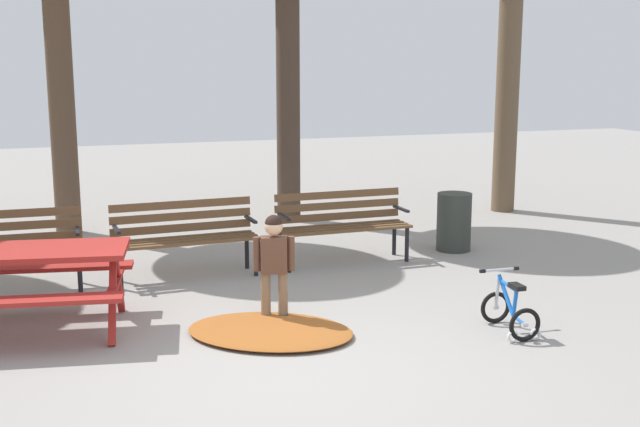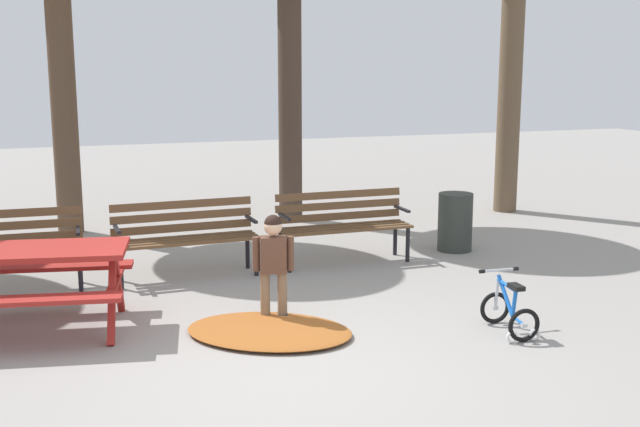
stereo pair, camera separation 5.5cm
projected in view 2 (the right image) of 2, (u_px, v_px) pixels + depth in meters
ground at (280, 369)px, 6.29m from camera, size 36.00×36.00×0.00m
picnic_table at (23, 268)px, 7.06m from camera, size 2.02×1.65×0.79m
park_bench_far_left at (4, 244)px, 8.34m from camera, size 1.62×0.51×0.85m
park_bench_left at (185, 232)px, 8.90m from camera, size 1.61×0.51×0.85m
park_bench_right at (342, 221)px, 9.56m from camera, size 1.60×0.47×0.85m
child_standing at (273, 259)px, 7.37m from camera, size 0.37×0.22×1.01m
kids_bicycle at (510, 311)px, 7.10m from camera, size 0.39×0.58×0.54m
leaf_pile at (269, 331)px, 7.08m from camera, size 1.82×1.68×0.07m
trash_bin at (455, 222)px, 10.18m from camera, size 0.44×0.44×0.74m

